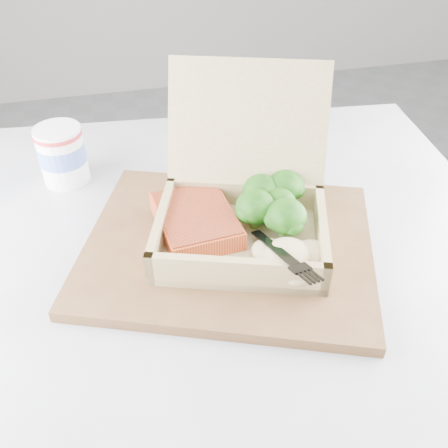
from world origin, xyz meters
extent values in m
plane|color=gray|center=(0.00, 0.00, 0.00)|extent=(4.00, 4.00, 0.00)
cylinder|color=black|center=(-0.22, -0.12, 0.34)|extent=(0.07, 0.07, 0.68)
cube|color=#B0B2BB|center=(-0.22, -0.12, 0.69)|extent=(0.81, 0.81, 0.03)
cube|color=brown|center=(-0.23, -0.12, 0.72)|extent=(0.43, 0.39, 0.02)
cube|color=tan|center=(-0.21, -0.13, 0.73)|extent=(0.24, 0.21, 0.01)
cube|color=#9D8959|center=(-0.30, -0.10, 0.75)|extent=(0.06, 0.15, 0.04)
cube|color=#9D8959|center=(-0.12, -0.16, 0.75)|extent=(0.06, 0.15, 0.04)
cube|color=#9D8959|center=(-0.24, -0.20, 0.75)|extent=(0.20, 0.07, 0.04)
cube|color=#9D8959|center=(-0.19, -0.06, 0.75)|extent=(0.20, 0.07, 0.04)
cube|color=tan|center=(-0.18, -0.02, 0.83)|extent=(0.22, 0.14, 0.15)
cube|color=#D05528|center=(-0.26, -0.10, 0.75)|extent=(0.10, 0.13, 0.02)
ellipsoid|color=#C7B681|center=(-0.17, -0.19, 0.75)|extent=(0.09, 0.08, 0.03)
cube|color=black|center=(-0.20, -0.13, 0.76)|extent=(0.03, 0.10, 0.03)
cube|color=black|center=(-0.19, -0.20, 0.76)|extent=(0.03, 0.04, 0.01)
cylinder|color=white|center=(-0.42, 0.09, 0.75)|extent=(0.07, 0.07, 0.09)
cylinder|color=#5270C9|center=(-0.42, 0.09, 0.76)|extent=(0.07, 0.07, 0.03)
cylinder|color=red|center=(-0.42, 0.09, 0.79)|extent=(0.07, 0.07, 0.01)
cube|color=white|center=(-0.17, 0.07, 0.71)|extent=(0.09, 0.15, 0.00)
camera|label=1|loc=(-0.34, -0.57, 1.13)|focal=40.00mm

